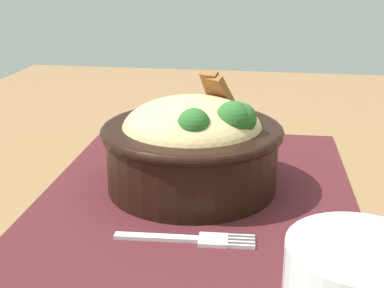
% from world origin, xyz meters
% --- Properties ---
extents(table, '(1.35, 1.00, 0.78)m').
position_xyz_m(table, '(0.00, 0.00, 0.72)').
color(table, olive).
rests_on(table, ground_plane).
extents(placemat, '(0.47, 0.34, 0.00)m').
position_xyz_m(placemat, '(0.02, 0.00, 0.78)').
color(placemat, '#47191E').
rests_on(placemat, table).
extents(bowl, '(0.20, 0.20, 0.12)m').
position_xyz_m(bowl, '(-0.01, -0.01, 0.83)').
color(bowl, black).
rests_on(bowl, placemat).
extents(fork, '(0.02, 0.13, 0.00)m').
position_xyz_m(fork, '(0.11, 0.01, 0.78)').
color(fork, silver).
rests_on(fork, placemat).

